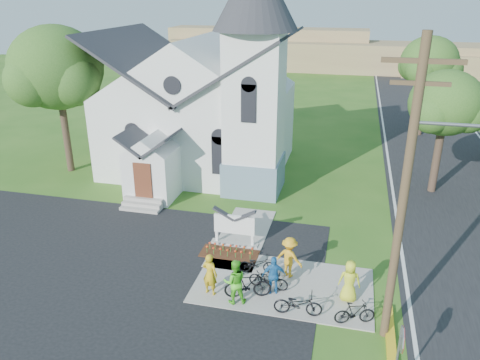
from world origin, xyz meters
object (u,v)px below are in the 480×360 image
(bike_0, at_px, (257,264))
(cyclist_3, at_px, (289,257))
(cyclist_4, at_px, (349,281))
(stop_sign, at_px, (400,348))
(cyclist_0, at_px, (210,274))
(cyclist_2, at_px, (274,275))
(bike_3, at_px, (355,313))
(utility_pole, at_px, (407,190))
(church_sign, at_px, (234,225))
(bike_1, at_px, (248,285))
(bike_4, at_px, (298,304))
(cyclist_1, at_px, (235,282))
(bike_2, at_px, (269,279))

(bike_0, relative_size, cyclist_3, 0.88)
(cyclist_4, bearing_deg, stop_sign, 107.41)
(cyclist_0, xyz_separation_m, cyclist_2, (2.37, 0.60, -0.07))
(bike_3, distance_m, cyclist_4, 1.40)
(bike_3, bearing_deg, utility_pole, -123.75)
(church_sign, height_order, bike_0, church_sign)
(church_sign, xyz_separation_m, bike_3, (5.48, -4.40, -0.54))
(bike_0, xyz_separation_m, cyclist_4, (3.73, -1.00, 0.44))
(cyclist_0, bearing_deg, cyclist_2, -152.14)
(bike_3, bearing_deg, bike_1, 63.45)
(utility_pole, xyz_separation_m, cyclist_3, (-3.75, 2.69, -4.48))
(cyclist_0, distance_m, cyclist_3, 3.37)
(utility_pole, bearing_deg, bike_0, 152.67)
(utility_pole, xyz_separation_m, bike_0, (-5.07, 2.62, -4.95))
(utility_pole, height_order, bike_4, utility_pole)
(cyclist_1, xyz_separation_m, bike_4, (2.40, -0.18, -0.44))
(utility_pole, relative_size, cyclist_1, 5.59)
(cyclist_2, bearing_deg, utility_pole, 145.88)
(bike_3, bearing_deg, bike_2, 49.72)
(cyclist_1, xyz_separation_m, bike_1, (0.41, 0.40, -0.35))
(cyclist_4, bearing_deg, bike_4, 36.43)
(cyclist_0, bearing_deg, church_sign, -75.85)
(cyclist_1, bearing_deg, cyclist_3, -146.79)
(stop_sign, bearing_deg, bike_4, 136.36)
(bike_1, height_order, bike_3, bike_1)
(bike_2, bearing_deg, bike_0, 40.03)
(bike_0, xyz_separation_m, cyclist_1, (-0.41, -2.14, 0.49))
(cyclist_0, distance_m, cyclist_4, 5.26)
(bike_1, relative_size, cyclist_2, 1.14)
(cyclist_0, bearing_deg, stop_sign, 165.83)
(bike_3, relative_size, bike_4, 0.84)
(utility_pole, bearing_deg, bike_1, 170.11)
(cyclist_0, relative_size, cyclist_1, 0.97)
(bike_2, distance_m, cyclist_4, 3.10)
(bike_0, relative_size, cyclist_2, 0.97)
(bike_1, xyz_separation_m, cyclist_2, (0.91, 0.50, 0.25))
(church_sign, distance_m, cyclist_0, 3.92)
(church_sign, height_order, cyclist_2, church_sign)
(stop_sign, xyz_separation_m, cyclist_4, (-1.40, 4.32, -0.89))
(cyclist_2, height_order, cyclist_4, cyclist_4)
(utility_pole, height_order, cyclist_0, utility_pole)
(bike_0, height_order, bike_3, bike_3)
(bike_2, bearing_deg, stop_sign, -128.44)
(utility_pole, relative_size, stop_sign, 4.03)
(bike_3, distance_m, bike_4, 2.00)
(cyclist_2, bearing_deg, bike_1, 13.16)
(cyclist_1, distance_m, cyclist_3, 2.80)
(cyclist_2, bearing_deg, cyclist_1, 18.69)
(bike_3, height_order, bike_4, bike_4)
(cyclist_2, relative_size, bike_2, 1.00)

